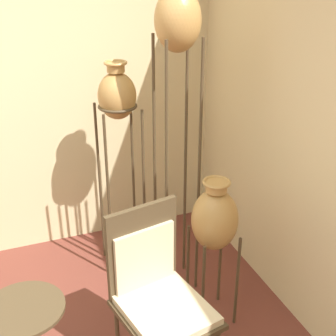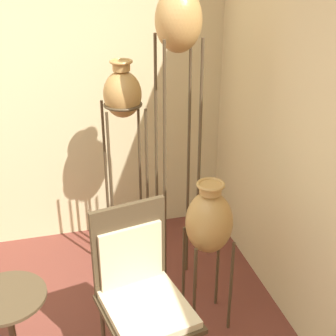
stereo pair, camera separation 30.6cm
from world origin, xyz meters
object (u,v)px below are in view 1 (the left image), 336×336
vase_stand_tall (178,33)px  vase_stand_short (215,220)px  chair (157,290)px  vase_stand_medium (117,103)px

vase_stand_tall → vase_stand_short: 1.14m
vase_stand_tall → chair: size_ratio=2.05×
vase_stand_medium → chair: bearing=-96.3°
vase_stand_medium → vase_stand_short: bearing=-64.6°
vase_stand_medium → chair: (-0.12, -1.10, -0.70)m
vase_stand_tall → vase_stand_short: bearing=-78.6°
vase_stand_tall → vase_stand_medium: vase_stand_tall is taller
vase_stand_medium → chair: size_ratio=1.51×
vase_stand_tall → vase_stand_medium: (-0.29, 0.37, -0.50)m
vase_stand_tall → vase_stand_medium: size_ratio=1.36×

